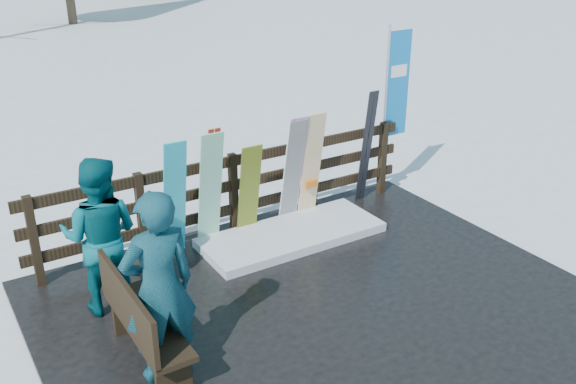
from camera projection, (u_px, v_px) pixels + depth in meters
ground at (325, 313)px, 7.25m from camera, size 700.00×700.00×0.00m
deck at (325, 311)px, 7.23m from camera, size 6.00×5.00×0.08m
fence at (233, 188)px, 8.66m from camera, size 5.60×0.10×1.15m
snow_patch at (292, 235)px, 8.70m from camera, size 2.49×1.00×0.12m
bench at (140, 320)px, 6.11m from camera, size 0.41×1.50×0.97m
snowboard_0 at (175, 199)px, 7.98m from camera, size 0.29×0.34×1.60m
snowboard_1 at (210, 190)px, 8.21m from camera, size 0.30×0.34×1.62m
snowboard_2 at (249, 191)px, 8.54m from camera, size 0.29×0.26×1.34m
snowboard_3 at (293, 171)px, 8.82m from camera, size 0.27×0.33×1.61m
snowboard_4 at (292, 173)px, 8.82m from camera, size 0.27×0.33×1.58m
snowboard_5 at (311, 167)px, 8.97m from camera, size 0.29×0.28×1.61m
ski_pair_a at (214, 187)px, 8.31m from camera, size 0.16×0.22×1.63m
ski_pair_b at (367, 147)px, 9.49m from camera, size 0.17×0.25×1.76m
rental_flag at (395, 91)px, 9.67m from camera, size 0.45×0.04×2.60m
person_front at (159, 288)px, 5.81m from camera, size 0.70×0.46×1.92m
person_back at (101, 236)px, 6.86m from camera, size 1.10×1.04×1.80m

